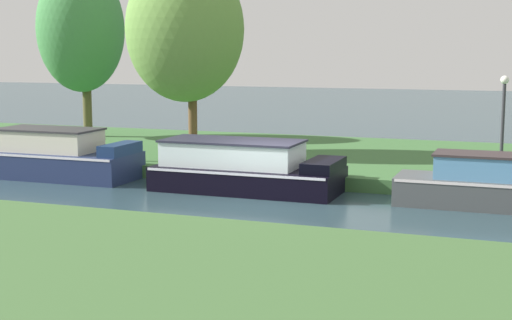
{
  "coord_description": "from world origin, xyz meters",
  "views": [
    {
      "loc": [
        6.6,
        -18.51,
        3.98
      ],
      "look_at": [
        -0.73,
        1.2,
        0.9
      ],
      "focal_mm": 52.44,
      "sensor_mm": 36.0,
      "label": 1
    }
  ],
  "objects_px": {
    "black_narrowboat": "(245,169)",
    "mooring_post_near": "(128,151)",
    "navy_cruiser": "(57,157)",
    "willow_tree_centre": "(184,29)",
    "willow_tree_left": "(81,29)",
    "lamp_post": "(503,113)"
  },
  "relations": [
    {
      "from": "navy_cruiser",
      "to": "mooring_post_near",
      "type": "xyz_separation_m",
      "value": [
        1.68,
        1.53,
        0.08
      ]
    },
    {
      "from": "willow_tree_left",
      "to": "willow_tree_centre",
      "type": "xyz_separation_m",
      "value": [
        6.2,
        -3.08,
        -0.14
      ]
    },
    {
      "from": "willow_tree_left",
      "to": "willow_tree_centre",
      "type": "height_order",
      "value": "willow_tree_left"
    },
    {
      "from": "willow_tree_centre",
      "to": "lamp_post",
      "type": "distance_m",
      "value": 10.93
    },
    {
      "from": "navy_cruiser",
      "to": "willow_tree_left",
      "type": "height_order",
      "value": "willow_tree_left"
    },
    {
      "from": "black_narrowboat",
      "to": "mooring_post_near",
      "type": "relative_size",
      "value": 7.75
    },
    {
      "from": "black_narrowboat",
      "to": "willow_tree_centre",
      "type": "height_order",
      "value": "willow_tree_centre"
    },
    {
      "from": "lamp_post",
      "to": "mooring_post_near",
      "type": "distance_m",
      "value": 11.73
    },
    {
      "from": "navy_cruiser",
      "to": "willow_tree_left",
      "type": "bearing_deg",
      "value": 116.95
    },
    {
      "from": "black_narrowboat",
      "to": "willow_tree_left",
      "type": "relative_size",
      "value": 0.76
    },
    {
      "from": "black_narrowboat",
      "to": "navy_cruiser",
      "type": "bearing_deg",
      "value": -180.0
    },
    {
      "from": "navy_cruiser",
      "to": "willow_tree_left",
      "type": "relative_size",
      "value": 0.74
    },
    {
      "from": "navy_cruiser",
      "to": "willow_tree_centre",
      "type": "distance_m",
      "value": 6.18
    },
    {
      "from": "black_narrowboat",
      "to": "navy_cruiser",
      "type": "relative_size",
      "value": 1.02
    },
    {
      "from": "willow_tree_centre",
      "to": "lamp_post",
      "type": "height_order",
      "value": "willow_tree_centre"
    },
    {
      "from": "mooring_post_near",
      "to": "navy_cruiser",
      "type": "bearing_deg",
      "value": -137.81
    },
    {
      "from": "navy_cruiser",
      "to": "willow_tree_left",
      "type": "distance_m",
      "value": 8.79
    },
    {
      "from": "navy_cruiser",
      "to": "lamp_post",
      "type": "height_order",
      "value": "lamp_post"
    },
    {
      "from": "willow_tree_left",
      "to": "lamp_post",
      "type": "distance_m",
      "value": 17.51
    },
    {
      "from": "black_narrowboat",
      "to": "mooring_post_near",
      "type": "height_order",
      "value": "black_narrowboat"
    },
    {
      "from": "willow_tree_centre",
      "to": "willow_tree_left",
      "type": "bearing_deg",
      "value": 153.58
    },
    {
      "from": "navy_cruiser",
      "to": "mooring_post_near",
      "type": "bearing_deg",
      "value": 42.19
    }
  ]
}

